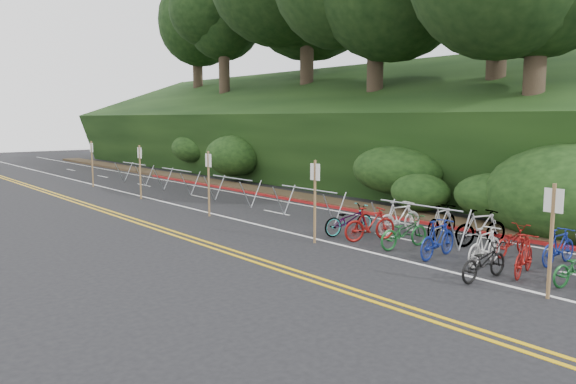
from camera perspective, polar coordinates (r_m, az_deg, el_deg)
name	(u,v)px	position (r m, az deg, el deg)	size (l,w,h in m)	color
ground	(443,284)	(13.35, 15.50, -9.01)	(120.00, 120.00, 0.00)	black
road_markings	(223,219)	(20.99, -6.63, -2.77)	(7.47, 80.00, 0.01)	gold
red_curb	(294,200)	(25.48, 0.62, -0.80)	(0.25, 28.00, 0.10)	maroon
embankment	(310,137)	(35.30, 2.27, 5.61)	(14.30, 48.14, 9.11)	black
bike_racks_rest	(232,185)	(24.55, -5.71, 0.74)	(1.14, 23.00, 1.17)	#969AA3
signpost_near	(552,233)	(12.76, 25.21, -3.82)	(0.08, 0.40, 2.42)	brown
signposts_rest	(171,173)	(24.12, -11.80, 1.87)	(0.08, 18.40, 2.50)	brown
bike_front	(484,261)	(13.86, 19.26, -6.66)	(1.68, 0.59, 0.88)	black
bike_valet	(477,238)	(16.16, 18.68, -4.44)	(3.08, 10.17, 1.09)	beige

